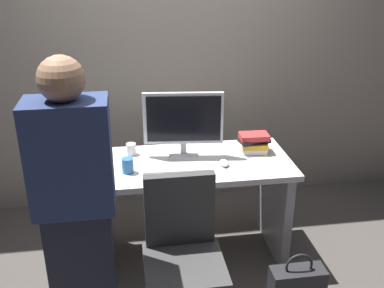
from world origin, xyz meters
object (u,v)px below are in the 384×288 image
object	(u,v)px
handbag	(297,286)
cup_near_keyboard	(128,165)
keyboard	(176,168)
mouse	(224,163)
office_chair	(183,266)
monitor	(183,121)
book_stack	(254,143)
desk	(191,192)
person_at_desk	(76,210)
cup_by_monitor	(131,149)

from	to	relation	value
handbag	cup_near_keyboard	bearing A→B (deg)	152.95
keyboard	mouse	distance (m)	0.33
office_chair	keyboard	world-z (taller)	office_chair
monitor	book_stack	bearing A→B (deg)	-1.24
desk	office_chair	size ratio (longest dim) A/B	1.45
person_at_desk	keyboard	bearing A→B (deg)	44.41
desk	person_at_desk	bearing A→B (deg)	-135.86
desk	keyboard	bearing A→B (deg)	-137.28
person_at_desk	monitor	bearing A→B (deg)	49.66
cup_by_monitor	office_chair	bearing A→B (deg)	-73.90
office_chair	cup_by_monitor	xyz separation A→B (m)	(-0.25, 0.86, 0.36)
monitor	book_stack	distance (m)	0.54
desk	office_chair	xyz separation A→B (m)	(-0.15, -0.68, -0.09)
cup_by_monitor	monitor	bearing A→B (deg)	-12.00
monitor	cup_by_monitor	size ratio (longest dim) A/B	6.62
keyboard	cup_by_monitor	bearing A→B (deg)	137.07
monitor	mouse	distance (m)	0.39
monitor	handbag	world-z (taller)	monitor
keyboard	desk	bearing A→B (deg)	45.00
person_at_desk	cup_near_keyboard	size ratio (longest dim) A/B	16.48
keyboard	book_stack	distance (m)	0.61
handbag	monitor	bearing A→B (deg)	130.76
mouse	handbag	world-z (taller)	mouse
office_chair	person_at_desk	world-z (taller)	person_at_desk
monitor	cup_by_monitor	world-z (taller)	monitor
person_at_desk	monitor	world-z (taller)	person_at_desk
mouse	cup_near_keyboard	size ratio (longest dim) A/B	1.01
keyboard	handbag	world-z (taller)	keyboard
monitor	keyboard	distance (m)	0.33
office_chair	mouse	size ratio (longest dim) A/B	9.40
person_at_desk	book_stack	world-z (taller)	person_at_desk
person_at_desk	cup_by_monitor	world-z (taller)	person_at_desk
keyboard	book_stack	size ratio (longest dim) A/B	1.89
cup_near_keyboard	book_stack	world-z (taller)	book_stack
mouse	cup_by_monitor	xyz separation A→B (m)	(-0.60, 0.27, 0.02)
monitor	person_at_desk	bearing A→B (deg)	-130.34
monitor	cup_by_monitor	bearing A→B (deg)	168.00
person_at_desk	mouse	distance (m)	1.08
monitor	cup_near_keyboard	world-z (taller)	monitor
mouse	handbag	distance (m)	0.90
cup_near_keyboard	book_stack	size ratio (longest dim) A/B	0.44
office_chair	mouse	world-z (taller)	office_chair
office_chair	handbag	bearing A→B (deg)	5.55
mouse	keyboard	bearing A→B (deg)	-177.54
keyboard	handbag	xyz separation A→B (m)	(0.69, -0.51, -0.62)
office_chair	keyboard	distance (m)	0.67
book_stack	handbag	xyz separation A→B (m)	(0.11, -0.70, -0.68)
book_stack	handbag	bearing A→B (deg)	-80.91
office_chair	cup_near_keyboard	distance (m)	0.74
monitor	mouse	xyz separation A→B (m)	(0.25, -0.19, -0.24)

